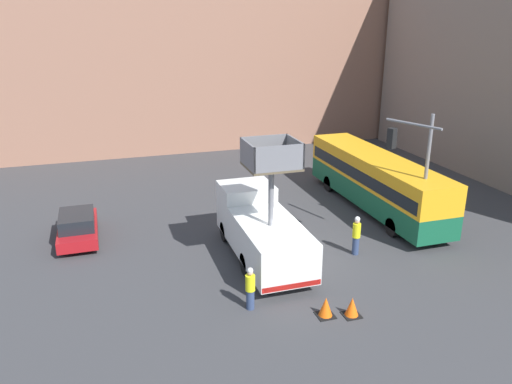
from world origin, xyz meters
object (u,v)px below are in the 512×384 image
object	(u,v)px
utility_truck	(261,227)
road_worker_directing	(356,235)
city_bus	(375,178)
traffic_cone_near_truck	(352,307)
parked_car_curbside	(78,226)
road_worker_near_truck	(250,289)
traffic_light_pole	(415,161)
traffic_cone_mid_road	(326,307)

from	to	relation	value
utility_truck	road_worker_directing	size ratio (longest dim) A/B	3.82
utility_truck	city_bus	xyz separation A→B (m)	(8.36, 4.06, 0.34)
traffic_cone_near_truck	parked_car_curbside	xyz separation A→B (m)	(-9.99, 10.35, 0.40)
road_worker_near_truck	parked_car_curbside	distance (m)	10.85
traffic_light_pole	road_worker_near_truck	distance (m)	10.34
road_worker_near_truck	traffic_cone_mid_road	size ratio (longest dim) A/B	2.28
road_worker_directing	road_worker_near_truck	bearing A→B (deg)	-9.40
utility_truck	parked_car_curbside	size ratio (longest dim) A/B	1.68
utility_truck	traffic_light_pole	world-z (taller)	traffic_light_pole
parked_car_curbside	traffic_cone_near_truck	bearing A→B (deg)	-46.03
road_worker_directing	traffic_light_pole	bearing A→B (deg)	149.30
traffic_light_pole	road_worker_directing	bearing A→B (deg)	-175.26
city_bus	traffic_cone_mid_road	distance (m)	12.21
utility_truck	traffic_cone_near_truck	xyz separation A→B (m)	(1.76, -5.69, -1.18)
city_bus	traffic_cone_mid_road	bearing A→B (deg)	151.80
city_bus	road_worker_directing	size ratio (longest dim) A/B	6.30
city_bus	traffic_cone_mid_road	size ratio (longest dim) A/B	15.67
utility_truck	traffic_cone_near_truck	world-z (taller)	utility_truck
road_worker_near_truck	traffic_light_pole	bearing A→B (deg)	12.44
traffic_light_pole	road_worker_directing	size ratio (longest dim) A/B	3.32
utility_truck	city_bus	world-z (taller)	utility_truck
parked_car_curbside	traffic_cone_mid_road	bearing A→B (deg)	-48.11
city_bus	traffic_cone_near_truck	world-z (taller)	city_bus
road_worker_directing	parked_car_curbside	world-z (taller)	road_worker_directing
utility_truck	road_worker_near_truck	world-z (taller)	utility_truck
traffic_light_pole	parked_car_curbside	xyz separation A→B (m)	(-15.64, 5.45, -3.55)
utility_truck	parked_car_curbside	bearing A→B (deg)	150.46
traffic_cone_mid_road	road_worker_near_truck	bearing A→B (deg)	152.51
traffic_cone_mid_road	traffic_cone_near_truck	bearing A→B (deg)	-16.70
traffic_cone_near_truck	parked_car_curbside	size ratio (longest dim) A/B	0.17
utility_truck	traffic_cone_mid_road	world-z (taller)	utility_truck
utility_truck	road_worker_near_truck	size ratio (longest dim) A/B	4.17
road_worker_near_truck	road_worker_directing	size ratio (longest dim) A/B	0.92
city_bus	road_worker_directing	xyz separation A→B (m)	(-3.94, -5.10, -0.90)
traffic_cone_mid_road	parked_car_curbside	size ratio (longest dim) A/B	0.18
traffic_cone_mid_road	parked_car_curbside	world-z (taller)	parked_car_curbside
road_worker_directing	traffic_cone_mid_road	bearing A→B (deg)	14.92
road_worker_directing	traffic_cone_near_truck	world-z (taller)	road_worker_directing
traffic_light_pole	traffic_cone_mid_road	bearing A→B (deg)	-145.12
city_bus	road_worker_directing	distance (m)	6.51
utility_truck	city_bus	bearing A→B (deg)	25.93
traffic_light_pole	traffic_cone_near_truck	distance (m)	8.46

